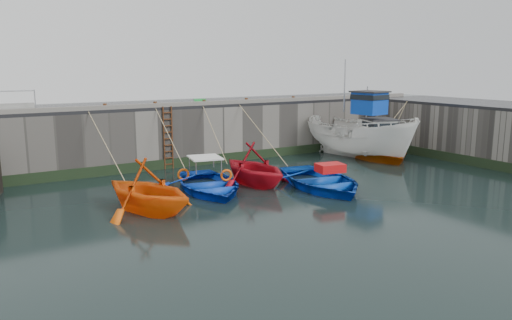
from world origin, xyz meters
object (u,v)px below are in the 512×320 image
boat_far_orange (374,149)px  bollard_c (204,102)px  boat_near_blacktrim (254,184)px  bollard_d (246,101)px  bollard_a (105,106)px  bollard_e (293,99)px  boat_near_navy (320,187)px  boat_near_blue (209,190)px  boat_near_white (148,211)px  boat_far_white (360,137)px  ladder (168,138)px  fish_crate (200,102)px  bollard_b (155,104)px

boat_far_orange → bollard_c: (-9.29, 3.26, 2.87)m
boat_near_blacktrim → bollard_d: bearing=59.1°
bollard_a → bollard_e: bearing=0.0°
bollard_e → bollard_a: bearing=180.0°
boat_near_navy → bollard_a: bollard_a is taller
boat_near_blue → bollard_a: (-2.76, 5.43, 3.30)m
bollard_c → boat_near_navy: bearing=-75.3°
boat_near_white → bollard_a: size_ratio=15.23×
boat_far_white → ladder: bearing=155.8°
bollard_c → bollard_d: size_ratio=1.00×
boat_far_white → fish_crate: size_ratio=12.93×
boat_near_blacktrim → boat_far_orange: bearing=9.6°
boat_near_blacktrim → bollard_d: (2.84, 5.50, 3.30)m
boat_near_navy → bollard_e: size_ratio=19.79×
ladder → fish_crate: fish_crate is taller
boat_near_navy → bollard_c: bollard_c is taller
boat_near_navy → fish_crate: fish_crate is taller
boat_near_white → bollard_e: (11.50, 7.09, 3.30)m
boat_near_navy → boat_near_blacktrim: bearing=148.6°
boat_near_blacktrim → bollard_a: (-4.96, 5.50, 3.30)m
ladder → bollard_b: 1.81m
boat_far_white → boat_near_blue: bearing=-176.9°
boat_near_navy → boat_near_white: bearing=-172.2°
boat_near_navy → boat_far_orange: 8.47m
bollard_c → ladder: bearing=-171.3°
fish_crate → bollard_e: bearing=13.5°
boat_near_white → bollard_c: 9.68m
boat_near_blue → bollard_a: size_ratio=18.14×
bollard_b → bollard_c: same height
ladder → bollard_c: (2.20, 0.34, 1.71)m
ladder → boat_near_navy: size_ratio=0.58×
bollard_e → boat_near_navy: bearing=-117.2°
bollard_b → boat_near_blue: bearing=-87.3°
bollard_b → bollard_e: size_ratio=1.00×
fish_crate → bollard_b: (-2.57, -0.22, -0.02)m
bollard_b → bollard_c: 2.70m
boat_near_blue → bollard_a: bollard_a is taller
bollard_c → boat_far_orange: bearing=-19.3°
boat_near_blacktrim → bollard_c: bollard_c is taller
boat_far_white → bollard_e: boat_far_white is taller
ladder → bollard_d: size_ratio=11.43×
bollard_b → bollard_d: (5.30, 0.00, 0.00)m
boat_far_orange → boat_near_blacktrim: bearing=-148.0°
ladder → boat_far_orange: boat_far_orange is taller
ladder → boat_near_blacktrim: bearing=-69.2°
boat_near_blacktrim → bollard_d: bollard_d is taller
boat_far_white → bollard_e: (-2.41, 3.17, 2.08)m
bollard_b → bollard_c: size_ratio=1.00×
boat_far_white → bollard_d: (-5.61, 3.17, 2.08)m
bollard_e → boat_near_white: bearing=-148.3°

